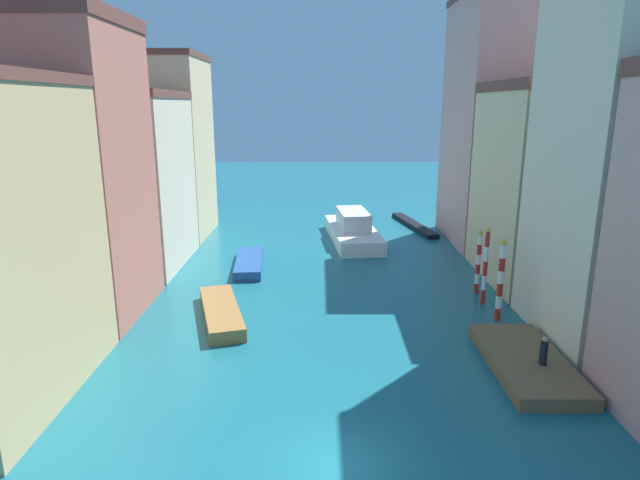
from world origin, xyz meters
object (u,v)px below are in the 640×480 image
at_px(motorboat_0, 250,263).
at_px(motorboat_1, 222,312).
at_px(vaporetto_white, 354,230).
at_px(person_on_dock, 545,352).
at_px(mooring_pole_1, 486,266).
at_px(mooring_pole_0, 502,280).
at_px(gondola_black, 415,225).
at_px(waterfront_dock, 528,362).
at_px(mooring_pole_2, 479,261).

distance_m(motorboat_0, motorboat_1, 10.23).
distance_m(vaporetto_white, motorboat_0, 12.07).
relative_size(person_on_dock, motorboat_1, 0.18).
bearing_deg(person_on_dock, mooring_pole_1, 89.79).
distance_m(person_on_dock, vaporetto_white, 26.69).
xyz_separation_m(mooring_pole_0, motorboat_1, (-16.43, 0.31, -2.15)).
relative_size(person_on_dock, motorboat_0, 0.19).
height_order(motorboat_0, motorboat_1, motorboat_1).
distance_m(gondola_black, motorboat_1, 28.92).
bearing_deg(waterfront_dock, mooring_pole_1, 87.15).
xyz_separation_m(waterfront_dock, mooring_pole_0, (0.50, 5.89, 2.22)).
xyz_separation_m(mooring_pole_2, motorboat_0, (-16.16, 5.87, -1.88)).
xyz_separation_m(waterfront_dock, motorboat_1, (-15.93, 6.19, 0.07)).
distance_m(waterfront_dock, motorboat_1, 17.10).
height_order(mooring_pole_0, mooring_pole_1, mooring_pole_1).
bearing_deg(mooring_pole_0, waterfront_dock, -94.83).
bearing_deg(gondola_black, person_on_dock, -88.82).
height_order(person_on_dock, mooring_pole_2, mooring_pole_2).
xyz_separation_m(mooring_pole_1, motorboat_1, (-16.36, -2.41, -2.16)).
xyz_separation_m(mooring_pole_1, gondola_black, (-0.68, 21.88, -2.32)).
xyz_separation_m(mooring_pole_0, vaporetto_white, (-7.45, 18.96, -1.52)).
distance_m(person_on_dock, motorboat_0, 23.52).
xyz_separation_m(waterfront_dock, mooring_pole_1, (0.43, 8.61, 2.23)).
height_order(mooring_pole_1, vaporetto_white, mooring_pole_1).
bearing_deg(mooring_pole_2, gondola_black, 92.38).
height_order(mooring_pole_0, vaporetto_white, mooring_pole_0).
height_order(person_on_dock, gondola_black, person_on_dock).
height_order(waterfront_dock, mooring_pole_1, mooring_pole_1).
relative_size(mooring_pole_1, vaporetto_white, 0.41).
distance_m(waterfront_dock, person_on_dock, 1.32).
bearing_deg(vaporetto_white, mooring_pole_0, -68.54).
relative_size(waterfront_dock, vaporetto_white, 0.64).
relative_size(person_on_dock, gondola_black, 0.13).
distance_m(vaporetto_white, gondola_black, 8.80).
xyz_separation_m(mooring_pole_1, motorboat_0, (-16.01, 7.81, -2.18)).
bearing_deg(gondola_black, mooring_pole_0, -88.26).
bearing_deg(vaporetto_white, gondola_black, 40.13).
distance_m(waterfront_dock, gondola_black, 30.49).
bearing_deg(waterfront_dock, motorboat_1, 158.76).
distance_m(person_on_dock, motorboat_1, 17.79).
bearing_deg(waterfront_dock, mooring_pole_0, 85.17).
bearing_deg(mooring_pole_2, motorboat_1, -165.20).
distance_m(mooring_pole_2, motorboat_1, 17.18).
height_order(gondola_black, motorboat_0, motorboat_0).
relative_size(person_on_dock, mooring_pole_0, 0.28).
distance_m(person_on_dock, mooring_pole_1, 9.51).
xyz_separation_m(person_on_dock, motorboat_1, (-16.33, 7.01, -0.89)).
height_order(gondola_black, motorboat_1, motorboat_1).
bearing_deg(gondola_black, mooring_pole_1, -88.22).
xyz_separation_m(mooring_pole_1, mooring_pole_2, (0.15, 1.95, -0.29)).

